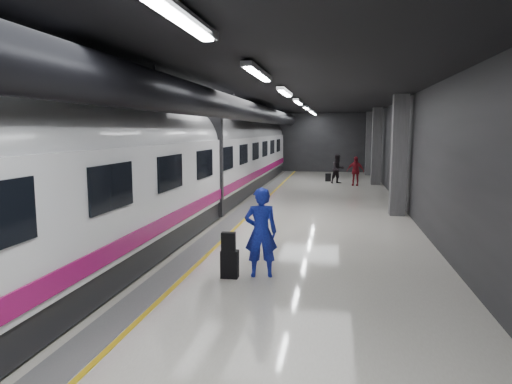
{
  "coord_description": "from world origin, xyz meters",
  "views": [
    {
      "loc": [
        2.28,
        -15.71,
        3.18
      ],
      "look_at": [
        -0.1,
        -2.32,
        1.34
      ],
      "focal_mm": 32.0,
      "sensor_mm": 36.0,
      "label": 1
    }
  ],
  "objects": [
    {
      "name": "platform_hall",
      "position": [
        -0.29,
        0.96,
        3.54
      ],
      "size": [
        10.02,
        40.02,
        4.51
      ],
      "color": "black",
      "rests_on": "ground"
    },
    {
      "name": "traveler_main",
      "position": [
        0.69,
        -6.15,
        0.99
      ],
      "size": [
        0.81,
        0.62,
        1.97
      ],
      "primitive_type": "imported",
      "rotation": [
        0.0,
        0.0,
        3.37
      ],
      "color": "#1934BD",
      "rests_on": "ground"
    },
    {
      "name": "suitcase_far",
      "position": [
        1.74,
        13.19,
        0.25
      ],
      "size": [
        0.36,
        0.25,
        0.5
      ],
      "primitive_type": "cube",
      "rotation": [
        0.0,
        0.0,
        0.11
      ],
      "color": "black",
      "rests_on": "ground"
    },
    {
      "name": "shoulder_bag",
      "position": [
        0.02,
        -6.41,
        0.81
      ],
      "size": [
        0.32,
        0.19,
        0.41
      ],
      "primitive_type": "cube",
      "rotation": [
        0.0,
        0.0,
        0.08
      ],
      "color": "black",
      "rests_on": "suitcase_main"
    },
    {
      "name": "traveler_far_b",
      "position": [
        3.34,
        11.27,
        0.85
      ],
      "size": [
        1.04,
        0.57,
        1.69
      ],
      "primitive_type": "imported",
      "rotation": [
        0.0,
        0.0,
        -0.17
      ],
      "color": "maroon",
      "rests_on": "ground"
    },
    {
      "name": "traveler_far_a",
      "position": [
        2.34,
        12.11,
        0.88
      ],
      "size": [
        1.08,
        1.02,
        1.76
      ],
      "primitive_type": "imported",
      "rotation": [
        0.0,
        0.0,
        0.55
      ],
      "color": "black",
      "rests_on": "ground"
    },
    {
      "name": "train",
      "position": [
        -3.25,
        -0.0,
        2.07
      ],
      "size": [
        3.05,
        38.0,
        4.05
      ],
      "color": "black",
      "rests_on": "ground"
    },
    {
      "name": "ground",
      "position": [
        0.0,
        0.0,
        0.0
      ],
      "size": [
        40.0,
        40.0,
        0.0
      ],
      "primitive_type": "plane",
      "color": "silver",
      "rests_on": "ground"
    },
    {
      "name": "suitcase_main",
      "position": [
        0.04,
        -6.37,
        0.3
      ],
      "size": [
        0.38,
        0.24,
        0.61
      ],
      "primitive_type": "cube",
      "rotation": [
        0.0,
        0.0,
        0.02
      ],
      "color": "black",
      "rests_on": "ground"
    }
  ]
}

